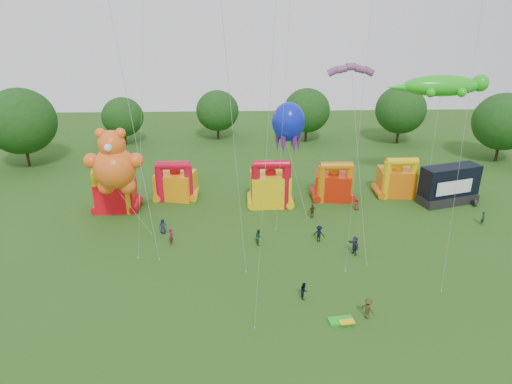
{
  "coord_description": "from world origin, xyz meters",
  "views": [
    {
      "loc": [
        -4.02,
        -25.52,
        23.7
      ],
      "look_at": [
        -2.5,
        18.0,
        5.43
      ],
      "focal_mm": 32.0,
      "sensor_mm": 36.0,
      "label": 1
    }
  ],
  "objects_px": {
    "spectator_4": "(312,211)",
    "bouncy_castle_2": "(270,187)",
    "octopus_kite": "(292,150)",
    "bouncy_castle_0": "(115,193)",
    "spectator_0": "(163,226)",
    "teddy_bear_kite": "(118,174)",
    "gecko_kite": "(436,126)",
    "stage_trailer": "(449,185)"
  },
  "relations": [
    {
      "from": "bouncy_castle_0",
      "to": "stage_trailer",
      "type": "distance_m",
      "value": 41.43
    },
    {
      "from": "stage_trailer",
      "to": "gecko_kite",
      "type": "distance_m",
      "value": 7.63
    },
    {
      "from": "octopus_kite",
      "to": "gecko_kite",
      "type": "bearing_deg",
      "value": -3.39
    },
    {
      "from": "stage_trailer",
      "to": "spectator_0",
      "type": "relative_size",
      "value": 4.55
    },
    {
      "from": "teddy_bear_kite",
      "to": "spectator_4",
      "type": "height_order",
      "value": "teddy_bear_kite"
    },
    {
      "from": "stage_trailer",
      "to": "spectator_0",
      "type": "xyz_separation_m",
      "value": [
        -34.84,
        -7.18,
        -1.47
      ]
    },
    {
      "from": "bouncy_castle_2",
      "to": "stage_trailer",
      "type": "xyz_separation_m",
      "value": [
        22.53,
        -0.09,
        -0.05
      ]
    },
    {
      "from": "teddy_bear_kite",
      "to": "octopus_kite",
      "type": "height_order",
      "value": "octopus_kite"
    },
    {
      "from": "stage_trailer",
      "to": "bouncy_castle_0",
      "type": "bearing_deg",
      "value": -178.94
    },
    {
      "from": "bouncy_castle_0",
      "to": "teddy_bear_kite",
      "type": "xyz_separation_m",
      "value": [
        2.04,
        -4.94,
        4.25
      ]
    },
    {
      "from": "octopus_kite",
      "to": "teddy_bear_kite",
      "type": "bearing_deg",
      "value": -154.75
    },
    {
      "from": "spectator_4",
      "to": "bouncy_castle_2",
      "type": "bearing_deg",
      "value": -71.65
    },
    {
      "from": "bouncy_castle_2",
      "to": "teddy_bear_kite",
      "type": "xyz_separation_m",
      "value": [
        -16.86,
        -5.79,
        4.07
      ]
    },
    {
      "from": "teddy_bear_kite",
      "to": "spectator_0",
      "type": "relative_size",
      "value": 6.65
    },
    {
      "from": "gecko_kite",
      "to": "spectator_0",
      "type": "height_order",
      "value": "gecko_kite"
    },
    {
      "from": "spectator_0",
      "to": "spectator_4",
      "type": "relative_size",
      "value": 0.98
    },
    {
      "from": "gecko_kite",
      "to": "spectator_0",
      "type": "relative_size",
      "value": 8.84
    },
    {
      "from": "stage_trailer",
      "to": "octopus_kite",
      "type": "xyz_separation_m",
      "value": [
        -19.51,
        3.67,
        3.67
      ]
    },
    {
      "from": "octopus_kite",
      "to": "spectator_4",
      "type": "height_order",
      "value": "octopus_kite"
    },
    {
      "from": "stage_trailer",
      "to": "octopus_kite",
      "type": "height_order",
      "value": "octopus_kite"
    },
    {
      "from": "stage_trailer",
      "to": "spectator_4",
      "type": "relative_size",
      "value": 4.46
    },
    {
      "from": "bouncy_castle_0",
      "to": "spectator_0",
      "type": "relative_size",
      "value": 3.32
    },
    {
      "from": "bouncy_castle_2",
      "to": "teddy_bear_kite",
      "type": "height_order",
      "value": "teddy_bear_kite"
    },
    {
      "from": "bouncy_castle_0",
      "to": "octopus_kite",
      "type": "relative_size",
      "value": 0.48
    },
    {
      "from": "teddy_bear_kite",
      "to": "gecko_kite",
      "type": "distance_m",
      "value": 38.68
    },
    {
      "from": "spectator_4",
      "to": "gecko_kite",
      "type": "bearing_deg",
      "value": 170.05
    },
    {
      "from": "teddy_bear_kite",
      "to": "spectator_0",
      "type": "distance_m",
      "value": 7.36
    },
    {
      "from": "spectator_0",
      "to": "spectator_4",
      "type": "distance_m",
      "value": 17.36
    },
    {
      "from": "bouncy_castle_2",
      "to": "gecko_kite",
      "type": "distance_m",
      "value": 22.07
    },
    {
      "from": "bouncy_castle_0",
      "to": "bouncy_castle_2",
      "type": "height_order",
      "value": "bouncy_castle_2"
    },
    {
      "from": "bouncy_castle_0",
      "to": "stage_trailer",
      "type": "height_order",
      "value": "bouncy_castle_0"
    },
    {
      "from": "bouncy_castle_0",
      "to": "spectator_4",
      "type": "height_order",
      "value": "bouncy_castle_0"
    },
    {
      "from": "teddy_bear_kite",
      "to": "spectator_0",
      "type": "bearing_deg",
      "value": -17.95
    },
    {
      "from": "teddy_bear_kite",
      "to": "octopus_kite",
      "type": "relative_size",
      "value": 0.95
    },
    {
      "from": "bouncy_castle_2",
      "to": "octopus_kite",
      "type": "bearing_deg",
      "value": 49.9
    },
    {
      "from": "teddy_bear_kite",
      "to": "stage_trailer",
      "type": "bearing_deg",
      "value": 8.24
    },
    {
      "from": "octopus_kite",
      "to": "spectator_0",
      "type": "height_order",
      "value": "octopus_kite"
    },
    {
      "from": "bouncy_castle_2",
      "to": "spectator_4",
      "type": "bearing_deg",
      "value": -39.8
    },
    {
      "from": "gecko_kite",
      "to": "octopus_kite",
      "type": "height_order",
      "value": "gecko_kite"
    },
    {
      "from": "bouncy_castle_0",
      "to": "octopus_kite",
      "type": "bearing_deg",
      "value": 11.43
    },
    {
      "from": "gecko_kite",
      "to": "octopus_kite",
      "type": "bearing_deg",
      "value": 176.61
    },
    {
      "from": "bouncy_castle_2",
      "to": "octopus_kite",
      "type": "distance_m",
      "value": 5.91
    }
  ]
}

